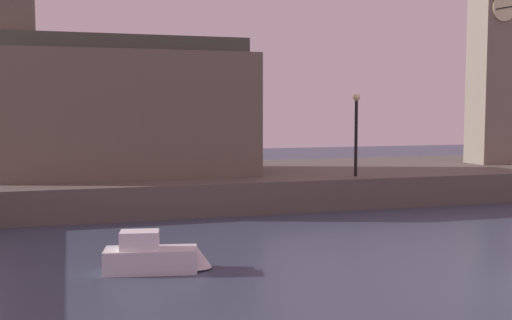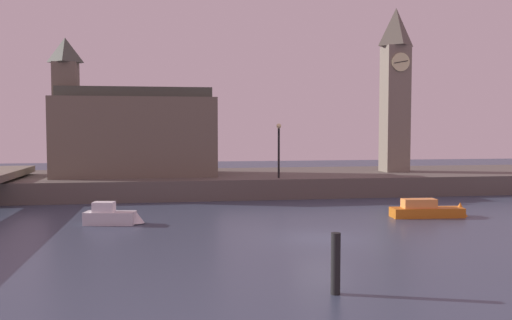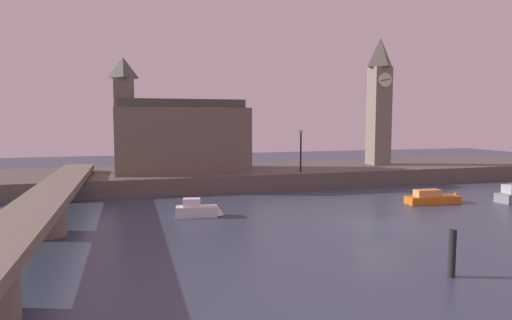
# 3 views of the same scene
# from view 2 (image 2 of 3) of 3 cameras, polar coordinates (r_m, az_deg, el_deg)

# --- Properties ---
(ground_plane) EXTENTS (120.00, 120.00, 0.00)m
(ground_plane) POSITION_cam_2_polar(r_m,az_deg,el_deg) (26.94, 6.80, -8.01)
(ground_plane) COLOR #384256
(far_embankment) EXTENTS (70.00, 12.00, 1.50)m
(far_embankment) POSITION_cam_2_polar(r_m,az_deg,el_deg) (46.20, 0.01, -2.27)
(far_embankment) COLOR #5B544C
(far_embankment) RESTS_ON ground
(clock_tower) EXTENTS (2.23, 2.28, 13.88)m
(clock_tower) POSITION_cam_2_polar(r_m,az_deg,el_deg) (49.11, 14.11, 7.25)
(clock_tower) COLOR slate
(clock_tower) RESTS_ON far_embankment
(parliament_hall) EXTENTS (12.46, 6.00, 10.68)m
(parliament_hall) POSITION_cam_2_polar(r_m,az_deg,el_deg) (44.89, -12.66, 2.84)
(parliament_hall) COLOR #6B6051
(parliament_hall) RESTS_ON far_embankment
(streetlamp) EXTENTS (0.36, 0.36, 4.08)m
(streetlamp) POSITION_cam_2_polar(r_m,az_deg,el_deg) (41.51, 2.36, 1.63)
(streetlamp) COLOR black
(streetlamp) RESTS_ON far_embankment
(mooring_post_left) EXTENTS (0.31, 0.31, 1.98)m
(mooring_post_left) POSITION_cam_2_polar(r_m,az_deg,el_deg) (18.09, 8.18, -10.49)
(mooring_post_left) COLOR black
(mooring_post_left) RESTS_ON ground
(boat_ferry_white) EXTENTS (3.36, 1.56, 1.25)m
(boat_ferry_white) POSITION_cam_2_polar(r_m,az_deg,el_deg) (31.43, -14.35, -5.61)
(boat_ferry_white) COLOR silver
(boat_ferry_white) RESTS_ON ground
(boat_patrol_orange) EXTENTS (4.84, 1.52, 1.31)m
(boat_patrol_orange) POSITION_cam_2_polar(r_m,az_deg,el_deg) (34.58, 17.81, -4.96)
(boat_patrol_orange) COLOR orange
(boat_patrol_orange) RESTS_ON ground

